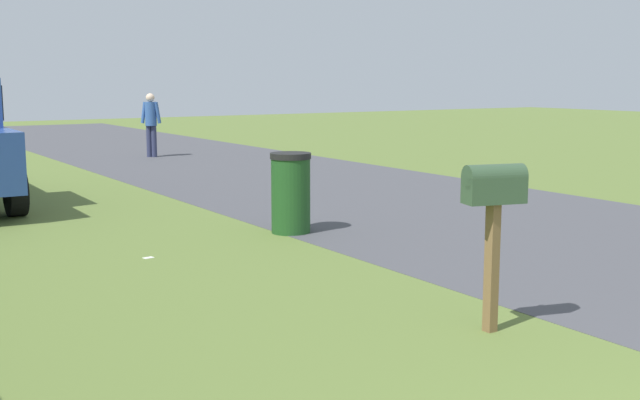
{
  "coord_description": "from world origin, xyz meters",
  "views": [
    {
      "loc": [
        -0.82,
        4.1,
        2.09
      ],
      "look_at": [
        5.43,
        0.11,
        0.95
      ],
      "focal_mm": 44.93,
      "sensor_mm": 36.0,
      "label": 1
    }
  ],
  "objects": [
    {
      "name": "mailbox",
      "position": [
        3.84,
        -0.55,
        1.12
      ],
      "size": [
        0.32,
        0.54,
        1.4
      ],
      "rotation": [
        0.0,
        0.0,
        -0.26
      ],
      "color": "brown",
      "rests_on": "ground"
    },
    {
      "name": "litter_wrapper_midfield_a",
      "position": [
        7.99,
        0.87,
        0.0
      ],
      "size": [
        0.1,
        0.13,
        0.01
      ],
      "primitive_type": "cube",
      "rotation": [
        0.0,
        0.0,
        1.71
      ],
      "color": "silver",
      "rests_on": "ground"
    },
    {
      "name": "road_asphalt",
      "position": [
        6.0,
        -4.27,
        0.0
      ],
      "size": [
        60.0,
        6.21,
        0.01
      ],
      "primitive_type": "cube",
      "color": "#47474C",
      "rests_on": "ground"
    },
    {
      "name": "pedestrian",
      "position": [
        19.51,
        -3.54,
        0.98
      ],
      "size": [
        0.37,
        0.46,
        1.69
      ],
      "rotation": [
        0.0,
        0.0,
        5.51
      ],
      "color": "#2D3351",
      "rests_on": "ground"
    },
    {
      "name": "trash_bin",
      "position": [
        8.44,
        -1.33,
        0.55
      ],
      "size": [
        0.56,
        0.56,
        1.09
      ],
      "color": "#1E4C1E",
      "rests_on": "ground"
    }
  ]
}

